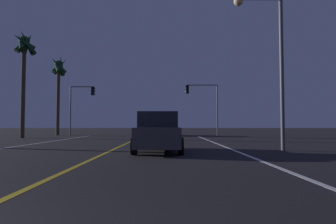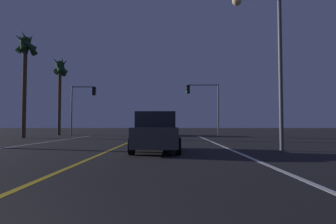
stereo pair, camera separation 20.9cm
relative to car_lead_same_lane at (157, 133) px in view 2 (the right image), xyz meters
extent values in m
cube|color=silver|center=(3.42, 0.33, -0.82)|extent=(0.16, 34.58, 0.01)
cube|color=gold|center=(-2.16, 0.33, -0.82)|extent=(0.16, 34.58, 0.01)
cylinder|color=black|center=(-0.90, 1.41, -0.48)|extent=(0.22, 0.68, 0.68)
cylinder|color=black|center=(0.90, 1.41, -0.48)|extent=(0.22, 0.68, 0.68)
cylinder|color=black|center=(-0.90, -1.29, -0.48)|extent=(0.22, 0.68, 0.68)
cylinder|color=black|center=(0.90, -1.29, -0.48)|extent=(0.22, 0.68, 0.68)
cube|color=#38383D|center=(0.00, 0.06, -0.16)|extent=(1.80, 4.30, 0.80)
cube|color=black|center=(0.00, -0.19, 0.56)|extent=(1.60, 2.10, 0.64)
cube|color=red|center=(-0.60, -2.04, -0.06)|extent=(0.24, 0.08, 0.16)
cube|color=red|center=(0.60, -2.04, -0.06)|extent=(0.24, 0.08, 0.16)
cylinder|color=black|center=(-0.95, 19.73, -0.48)|extent=(0.22, 0.68, 0.68)
cylinder|color=black|center=(0.85, 19.73, -0.48)|extent=(0.22, 0.68, 0.68)
cylinder|color=black|center=(-0.95, 17.03, -0.48)|extent=(0.22, 0.68, 0.68)
cylinder|color=black|center=(0.85, 17.03, -0.48)|extent=(0.22, 0.68, 0.68)
cube|color=black|center=(-0.05, 18.38, -0.16)|extent=(1.80, 4.30, 0.80)
cube|color=black|center=(-0.05, 18.13, 0.56)|extent=(1.60, 2.10, 0.64)
cube|color=red|center=(-0.65, 16.28, -0.06)|extent=(0.24, 0.08, 0.16)
cube|color=red|center=(0.55, 16.28, -0.06)|extent=(0.24, 0.08, 0.16)
cylinder|color=#4C4C51|center=(5.65, 18.12, 1.90)|extent=(0.14, 0.14, 5.44)
cylinder|color=#4C4C51|center=(4.07, 18.12, 4.57)|extent=(3.16, 0.10, 0.10)
cube|color=black|center=(2.49, 18.12, 4.12)|extent=(0.28, 0.36, 0.90)
sphere|color=#3A0605|center=(2.33, 18.12, 4.42)|extent=(0.20, 0.20, 0.20)
sphere|color=#3C2706|center=(2.33, 18.12, 4.12)|extent=(0.20, 0.20, 0.20)
sphere|color=#19E059|center=(2.33, 18.12, 3.82)|extent=(0.20, 0.20, 0.20)
cylinder|color=#4C4C51|center=(-9.97, 18.12, 1.81)|extent=(0.14, 0.14, 5.26)
cylinder|color=#4C4C51|center=(-8.79, 18.12, 4.39)|extent=(2.36, 0.10, 0.10)
cube|color=black|center=(-7.61, 18.12, 3.94)|extent=(0.28, 0.36, 0.90)
sphere|color=#3A0605|center=(-7.45, 18.12, 4.24)|extent=(0.20, 0.20, 0.20)
sphere|color=#3C2706|center=(-7.45, 18.12, 3.94)|extent=(0.20, 0.20, 0.20)
sphere|color=#19E059|center=(-7.45, 18.12, 3.64)|extent=(0.20, 0.20, 0.20)
cylinder|color=#4C4C51|center=(5.61, 0.58, 2.74)|extent=(0.18, 0.18, 7.12)
sphere|color=#F9D88C|center=(3.66, 0.58, 6.04)|extent=(0.44, 0.44, 0.44)
cylinder|color=#473826|center=(-12.32, 12.74, 3.34)|extent=(0.36, 0.36, 8.32)
sphere|color=#19381E|center=(-12.32, 12.74, 7.75)|extent=(0.90, 0.90, 0.90)
cone|color=#19381E|center=(-12.03, 12.67, 7.60)|extent=(1.02, 2.19, 2.02)
cone|color=#19381E|center=(-12.17, 13.00, 7.60)|extent=(1.65, 1.29, 1.81)
cone|color=#19381E|center=(-12.53, 12.96, 7.60)|extent=(1.48, 1.43, 1.89)
cone|color=#19381E|center=(-12.53, 12.52, 7.60)|extent=(1.40, 1.34, 1.72)
cone|color=#19381E|center=(-12.23, 12.46, 7.60)|extent=(2.00, 1.12, 1.61)
cylinder|color=#473826|center=(-11.81, 19.47, 3.00)|extent=(0.36, 0.36, 7.65)
sphere|color=#19381E|center=(-11.81, 19.47, 7.08)|extent=(0.90, 0.90, 0.90)
cone|color=#19381E|center=(-11.52, 19.53, 6.93)|extent=(0.93, 2.00, 2.13)
cone|color=#19381E|center=(-11.77, 19.77, 6.93)|extent=(1.86, 0.80, 1.91)
cone|color=#19381E|center=(-11.99, 19.71, 6.93)|extent=(1.41, 1.25, 1.68)
cone|color=#19381E|center=(-12.03, 19.26, 6.93)|extent=(1.84, 1.88, 1.99)
cone|color=#19381E|center=(-11.76, 19.17, 6.93)|extent=(1.91, 0.87, 2.02)
camera|label=1|loc=(0.41, -12.50, 0.35)|focal=30.89mm
camera|label=2|loc=(0.62, -12.50, 0.35)|focal=30.89mm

